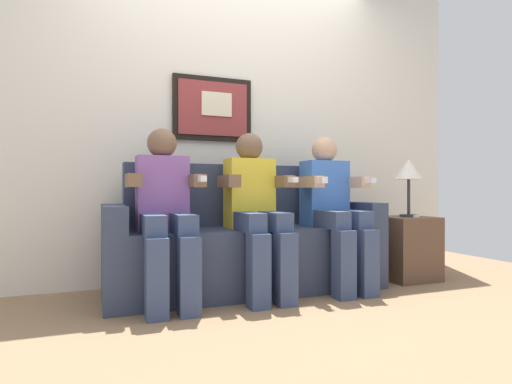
% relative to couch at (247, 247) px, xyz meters
% --- Properties ---
extents(ground_plane, '(5.64, 5.64, 0.00)m').
position_rel_couch_xyz_m(ground_plane, '(0.00, -0.33, -0.31)').
color(ground_plane, '#8C6B4C').
extents(back_wall_assembly, '(4.34, 0.10, 2.60)m').
position_rel_couch_xyz_m(back_wall_assembly, '(-0.00, 0.44, 0.99)').
color(back_wall_assembly, silver).
rests_on(back_wall_assembly, ground_plane).
extents(couch, '(1.94, 0.58, 0.90)m').
position_rel_couch_xyz_m(couch, '(0.00, 0.00, 0.00)').
color(couch, '#333D56').
rests_on(couch, ground_plane).
extents(person_on_left, '(0.46, 0.56, 1.11)m').
position_rel_couch_xyz_m(person_on_left, '(-0.60, -0.17, 0.29)').
color(person_on_left, '#8C59A5').
rests_on(person_on_left, ground_plane).
extents(person_in_middle, '(0.46, 0.56, 1.11)m').
position_rel_couch_xyz_m(person_in_middle, '(0.00, -0.17, 0.29)').
color(person_in_middle, yellow).
rests_on(person_in_middle, ground_plane).
extents(person_on_right, '(0.46, 0.56, 1.11)m').
position_rel_couch_xyz_m(person_on_right, '(0.60, -0.17, 0.29)').
color(person_on_right, '#3F72CC').
rests_on(person_on_right, ground_plane).
extents(side_table_right, '(0.40, 0.40, 0.50)m').
position_rel_couch_xyz_m(side_table_right, '(1.32, -0.11, -0.06)').
color(side_table_right, brown).
rests_on(side_table_right, ground_plane).
extents(table_lamp, '(0.22, 0.22, 0.46)m').
position_rel_couch_xyz_m(table_lamp, '(1.33, -0.12, 0.55)').
color(table_lamp, '#333338').
rests_on(table_lamp, side_table_right).
extents(spare_remote_on_table, '(0.04, 0.13, 0.02)m').
position_rel_couch_xyz_m(spare_remote_on_table, '(1.33, -0.16, 0.20)').
color(spare_remote_on_table, white).
rests_on(spare_remote_on_table, side_table_right).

